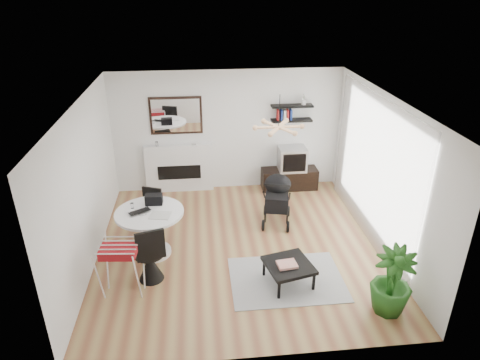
{
  "coord_description": "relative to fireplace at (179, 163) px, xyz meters",
  "views": [
    {
      "loc": [
        -0.66,
        -6.44,
        4.42
      ],
      "look_at": [
        0.06,
        0.4,
        1.15
      ],
      "focal_mm": 32.0,
      "sensor_mm": 36.0,
      "label": 1
    }
  ],
  "objects": [
    {
      "name": "magazines",
      "position": [
        1.73,
        -3.54,
        -0.3
      ],
      "size": [
        0.32,
        0.27,
        0.04
      ],
      "primitive_type": "cube",
      "rotation": [
        0.0,
        0.0,
        0.12
      ],
      "color": "#DC4E37",
      "rests_on": "coffee_table"
    },
    {
      "name": "rug",
      "position": [
        1.77,
        -3.42,
        -0.68
      ],
      "size": [
        1.81,
        1.31,
        0.01
      ],
      "primitive_type": "cube",
      "color": "gray",
      "rests_on": "floor"
    },
    {
      "name": "shelf_lower",
      "position": [
        2.49,
        -0.05,
        0.91
      ],
      "size": [
        0.9,
        0.25,
        0.04
      ],
      "primitive_type": "cube",
      "color": "black",
      "rests_on": "wall_back"
    },
    {
      "name": "potted_plant",
      "position": [
        3.09,
        -4.26,
        -0.16
      ],
      "size": [
        0.75,
        0.75,
        1.05
      ],
      "primitive_type": "imported",
      "rotation": [
        0.0,
        0.0,
        -0.34
      ],
      "color": "#1F5217",
      "rests_on": "floor"
    },
    {
      "name": "coffee_table",
      "position": [
        1.77,
        -3.5,
        -0.36
      ],
      "size": [
        0.83,
        0.83,
        0.35
      ],
      "rotation": [
        0.0,
        0.0,
        0.24
      ],
      "color": "black",
      "rests_on": "rug"
    },
    {
      "name": "shelf_upper",
      "position": [
        2.49,
        -0.05,
        1.23
      ],
      "size": [
        0.9,
        0.25,
        0.04
      ],
      "primitive_type": "cube",
      "color": "black",
      "rests_on": "wall_back"
    },
    {
      "name": "chair_near",
      "position": [
        -0.4,
        -3.19,
        -0.36
      ],
      "size": [
        0.52,
        0.54,
        1.02
      ],
      "rotation": [
        0.0,
        0.0,
        3.43
      ],
      "color": "black",
      "rests_on": "floor"
    },
    {
      "name": "drinking_glass",
      "position": [
        -0.73,
        -2.31,
        0.21
      ],
      "size": [
        0.06,
        0.06,
        0.09
      ],
      "primitive_type": "cylinder",
      "color": "white",
      "rests_on": "dining_table"
    },
    {
      "name": "chair_far",
      "position": [
        -0.52,
        -1.79,
        -0.41
      ],
      "size": [
        0.46,
        0.48,
        0.89
      ],
      "rotation": [
        0.0,
        0.0,
        -0.36
      ],
      "color": "black",
      "rests_on": "floor"
    },
    {
      "name": "drying_rack",
      "position": [
        -0.78,
        -3.48,
        -0.21
      ],
      "size": [
        0.65,
        0.62,
        0.9
      ],
      "rotation": [
        0.0,
        0.0,
        -0.09
      ],
      "color": "white",
      "rests_on": "floor"
    },
    {
      "name": "dining_table",
      "position": [
        -0.43,
        -2.46,
        -0.13
      ],
      "size": [
        1.16,
        1.16,
        0.85
      ],
      "color": "white",
      "rests_on": "floor"
    },
    {
      "name": "fireplace",
      "position": [
        0.0,
        0.0,
        0.0
      ],
      "size": [
        1.5,
        0.17,
        2.16
      ],
      "color": "white",
      "rests_on": "floor"
    },
    {
      "name": "newspaper",
      "position": [
        -0.24,
        -2.62,
        0.17
      ],
      "size": [
        0.39,
        0.34,
        0.01
      ],
      "primitive_type": "cube",
      "rotation": [
        0.0,
        0.0,
        -0.22
      ],
      "color": "silver",
      "rests_on": "dining_table"
    },
    {
      "name": "tv_console",
      "position": [
        2.49,
        -0.15,
        -0.45
      ],
      "size": [
        1.26,
        0.44,
        0.47
      ],
      "primitive_type": "cube",
      "color": "black",
      "rests_on": "floor"
    },
    {
      "name": "laptop",
      "position": [
        -0.56,
        -2.53,
        0.18
      ],
      "size": [
        0.44,
        0.39,
        0.03
      ],
      "primitive_type": "imported",
      "rotation": [
        0.0,
        0.0,
        0.53
      ],
      "color": "black",
      "rests_on": "dining_table"
    },
    {
      "name": "wall_right",
      "position": [
        3.6,
        -2.42,
        0.66
      ],
      "size": [
        0.0,
        5.0,
        5.0
      ],
      "primitive_type": "plane",
      "rotation": [
        1.57,
        0.0,
        -1.57
      ],
      "color": "white",
      "rests_on": "floor"
    },
    {
      "name": "wall_back",
      "position": [
        1.1,
        0.08,
        0.66
      ],
      "size": [
        5.0,
        0.0,
        5.0
      ],
      "primitive_type": "plane",
      "rotation": [
        1.57,
        0.0,
        0.0
      ],
      "color": "white",
      "rests_on": "floor"
    },
    {
      "name": "stroller",
      "position": [
        1.93,
        -1.59,
        -0.23
      ],
      "size": [
        0.7,
        0.94,
        1.06
      ],
      "rotation": [
        0.0,
        0.0,
        -0.22
      ],
      "color": "black",
      "rests_on": "floor"
    },
    {
      "name": "pendant_lamp",
      "position": [
        1.8,
        -2.12,
        1.46
      ],
      "size": [
        0.9,
        0.9,
        0.1
      ],
      "primitive_type": null,
      "color": "tan",
      "rests_on": "ceiling"
    },
    {
      "name": "black_bag",
      "position": [
        -0.36,
        -2.2,
        0.25
      ],
      "size": [
        0.3,
        0.19,
        0.18
      ],
      "primitive_type": "cube",
      "rotation": [
        0.0,
        0.0,
        -0.05
      ],
      "color": "black",
      "rests_on": "dining_table"
    },
    {
      "name": "floor",
      "position": [
        1.1,
        -2.42,
        -0.69
      ],
      "size": [
        5.0,
        5.0,
        0.0
      ],
      "primitive_type": "plane",
      "color": "brown",
      "rests_on": "ground"
    },
    {
      "name": "wall_left",
      "position": [
        -1.4,
        -2.42,
        0.66
      ],
      "size": [
        0.0,
        5.0,
        5.0
      ],
      "primitive_type": "plane",
      "rotation": [
        1.57,
        0.0,
        1.57
      ],
      "color": "white",
      "rests_on": "floor"
    },
    {
      "name": "sheer_curtain",
      "position": [
        3.5,
        -2.22,
        0.66
      ],
      "size": [
        0.04,
        3.6,
        2.6
      ],
      "primitive_type": "cube",
      "color": "white",
      "rests_on": "wall_right"
    },
    {
      "name": "crt_tv",
      "position": [
        2.53,
        -0.16,
        0.05
      ],
      "size": [
        0.6,
        0.53,
        0.53
      ],
      "color": "#B0B0B2",
      "rests_on": "tv_console"
    },
    {
      "name": "ceiling",
      "position": [
        1.1,
        -2.42,
        2.01
      ],
      "size": [
        5.0,
        5.0,
        0.0
      ],
      "primitive_type": "plane",
      "color": "white",
      "rests_on": "wall_back"
    }
  ]
}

